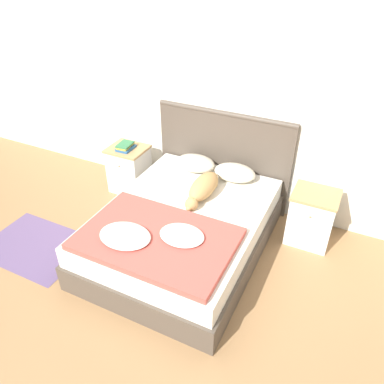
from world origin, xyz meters
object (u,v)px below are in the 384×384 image
(nightstand_right, at_px, (312,217))
(bed, at_px, (183,230))
(dog, at_px, (203,188))
(nightstand_left, at_px, (129,169))
(book_stack, at_px, (126,146))
(pillow_left, at_px, (195,163))
(pillow_right, at_px, (235,173))

(nightstand_right, bearing_deg, bed, -147.63)
(nightstand_right, bearing_deg, dog, -159.87)
(nightstand_left, height_order, book_stack, book_stack)
(pillow_left, bearing_deg, dog, -56.07)
(bed, height_order, pillow_left, pillow_left)
(pillow_left, bearing_deg, nightstand_left, -175.95)
(bed, distance_m, dog, 0.49)
(nightstand_right, xyz_separation_m, dog, (-1.08, -0.40, 0.29))
(bed, relative_size, dog, 2.77)
(bed, xyz_separation_m, nightstand_right, (1.15, 0.73, 0.06))
(nightstand_left, relative_size, pillow_right, 1.28)
(pillow_right, relative_size, book_stack, 1.90)
(nightstand_right, xyz_separation_m, pillow_left, (-1.39, 0.06, 0.28))
(bed, bearing_deg, nightstand_right, 32.37)
(nightstand_left, bearing_deg, bed, -32.37)
(nightstand_right, distance_m, dog, 1.19)
(pillow_left, distance_m, pillow_right, 0.49)
(nightstand_right, bearing_deg, pillow_left, 177.37)
(pillow_right, bearing_deg, bed, -107.15)
(nightstand_left, distance_m, pillow_left, 0.95)
(pillow_left, height_order, book_stack, book_stack)
(bed, bearing_deg, pillow_left, 107.15)
(bed, relative_size, book_stack, 8.22)
(nightstand_left, relative_size, book_stack, 2.43)
(pillow_right, height_order, book_stack, book_stack)
(nightstand_right, distance_m, book_stack, 2.32)
(pillow_left, distance_m, book_stack, 0.91)
(nightstand_left, relative_size, nightstand_right, 1.00)
(bed, distance_m, nightstand_right, 1.36)
(nightstand_right, height_order, pillow_right, pillow_right)
(pillow_right, distance_m, dog, 0.49)
(dog, bearing_deg, pillow_right, 68.82)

